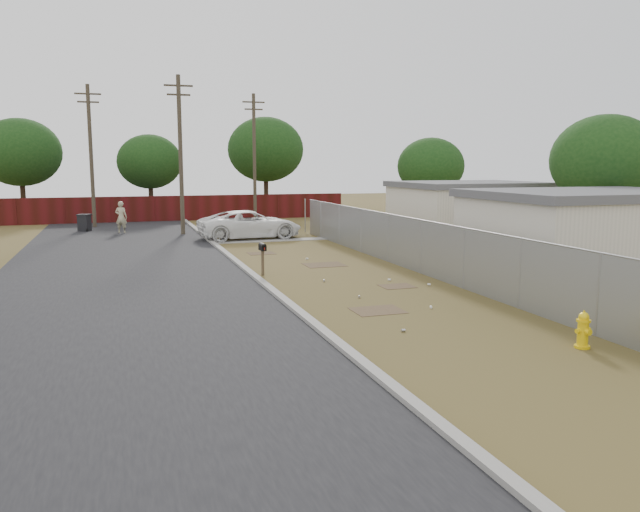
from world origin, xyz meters
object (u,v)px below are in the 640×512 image
object	(u,v)px
fire_hydrant	(583,331)
mailbox	(263,250)
pickup_truck	(250,224)
pedestrian	(121,217)
trash_bin	(84,222)

from	to	relation	value
fire_hydrant	mailbox	xyz separation A→B (m)	(-4.72, 11.14, 0.54)
fire_hydrant	pickup_truck	size ratio (longest dim) A/B	0.15
fire_hydrant	pickup_truck	xyz separation A→B (m)	(-2.83, 22.46, 0.38)
mailbox	pedestrian	size ratio (longest dim) A/B	0.63
fire_hydrant	mailbox	distance (m)	12.11
mailbox	pickup_truck	world-z (taller)	pickup_truck
pickup_truck	mailbox	bearing A→B (deg)	165.26
fire_hydrant	mailbox	world-z (taller)	mailbox
mailbox	pedestrian	xyz separation A→B (m)	(-4.77, 16.30, 0.01)
pickup_truck	trash_bin	size ratio (longest dim) A/B	5.36
trash_bin	pickup_truck	bearing A→B (deg)	-37.76
pedestrian	mailbox	bearing A→B (deg)	128.02
fire_hydrant	trash_bin	size ratio (longest dim) A/B	0.82
mailbox	trash_bin	distance (m)	19.40
trash_bin	fire_hydrant	bearing A→B (deg)	-68.34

